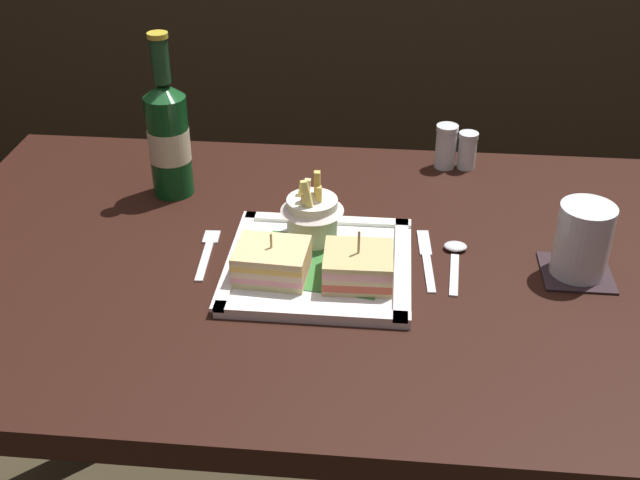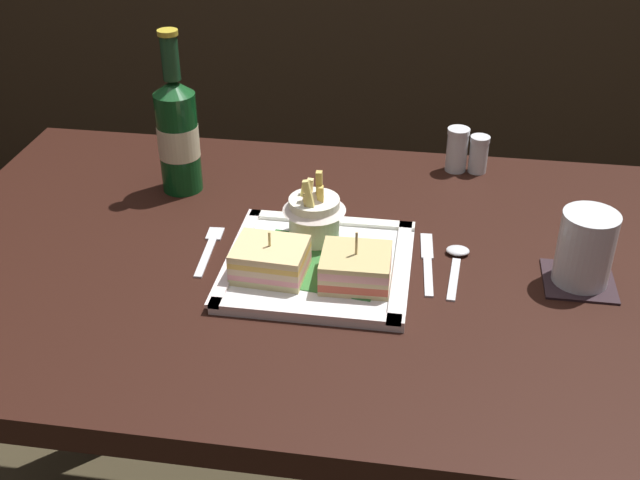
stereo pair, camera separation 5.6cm
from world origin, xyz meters
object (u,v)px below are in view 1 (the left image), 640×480
(square_plate, at_px, (317,265))
(sandwich_half_left, at_px, (272,261))
(pepper_shaker, at_px, (467,152))
(sandwich_half_right, at_px, (358,266))
(spoon, at_px, (455,254))
(fork, at_px, (207,251))
(fries_cup, at_px, (312,211))
(beer_bottle, at_px, (168,136))
(salt_shaker, at_px, (446,149))
(knife, at_px, (426,257))
(water_glass, at_px, (582,245))
(dining_table, at_px, (322,328))

(square_plate, xyz_separation_m, sandwich_half_left, (-0.06, -0.04, 0.03))
(square_plate, relative_size, pepper_shaker, 3.86)
(sandwich_half_right, height_order, spoon, sandwich_half_right)
(fork, relative_size, spoon, 1.00)
(sandwich_half_left, bearing_deg, fries_cup, 66.26)
(fork, bearing_deg, sandwich_half_right, -16.01)
(beer_bottle, xyz_separation_m, spoon, (0.47, -0.16, -0.10))
(salt_shaker, bearing_deg, fork, -138.32)
(fork, relative_size, knife, 0.83)
(sandwich_half_left, xyz_separation_m, fries_cup, (0.05, 0.10, 0.02))
(knife, xyz_separation_m, pepper_shaker, (0.08, 0.31, 0.03))
(fork, bearing_deg, pepper_shaker, 38.86)
(pepper_shaker, bearing_deg, knife, -103.75)
(spoon, distance_m, salt_shaker, 0.31)
(spoon, bearing_deg, sandwich_half_right, -147.66)
(water_glass, xyz_separation_m, salt_shaker, (-0.18, 0.33, -0.01))
(dining_table, relative_size, salt_shaker, 15.40)
(beer_bottle, bearing_deg, sandwich_half_left, -50.32)
(fries_cup, distance_m, beer_bottle, 0.30)
(beer_bottle, bearing_deg, square_plate, -38.52)
(sandwich_half_left, xyz_separation_m, water_glass, (0.43, 0.06, 0.02))
(fries_cup, distance_m, fork, 0.17)
(fork, bearing_deg, spoon, 3.54)
(fries_cup, xyz_separation_m, knife, (0.17, -0.02, -0.06))
(fries_cup, xyz_separation_m, water_glass, (0.39, -0.04, -0.01))
(sandwich_half_left, distance_m, water_glass, 0.44)
(salt_shaker, bearing_deg, water_glass, -61.92)
(fries_cup, distance_m, spoon, 0.22)
(beer_bottle, height_order, knife, beer_bottle)
(salt_shaker, bearing_deg, square_plate, -118.89)
(knife, bearing_deg, spoon, 10.02)
(dining_table, height_order, pepper_shaker, pepper_shaker)
(sandwich_half_right, relative_size, spoon, 0.71)
(sandwich_half_right, bearing_deg, water_glass, 10.93)
(knife, distance_m, spoon, 0.04)
(fork, distance_m, knife, 0.33)
(knife, bearing_deg, fork, -177.31)
(fork, distance_m, salt_shaker, 0.49)
(water_glass, bearing_deg, sandwich_half_left, -172.08)
(water_glass, relative_size, pepper_shaker, 1.58)
(dining_table, bearing_deg, pepper_shaker, 54.51)
(beer_bottle, height_order, water_glass, beer_bottle)
(spoon, bearing_deg, pepper_shaker, 83.69)
(beer_bottle, distance_m, water_glass, 0.67)
(fork, xyz_separation_m, knife, (0.33, 0.02, 0.00))
(knife, bearing_deg, beer_bottle, 158.51)
(knife, bearing_deg, sandwich_half_left, -159.60)
(spoon, bearing_deg, square_plate, -165.35)
(beer_bottle, xyz_separation_m, water_glass, (0.64, -0.19, -0.05))
(sandwich_half_right, relative_size, fork, 0.70)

